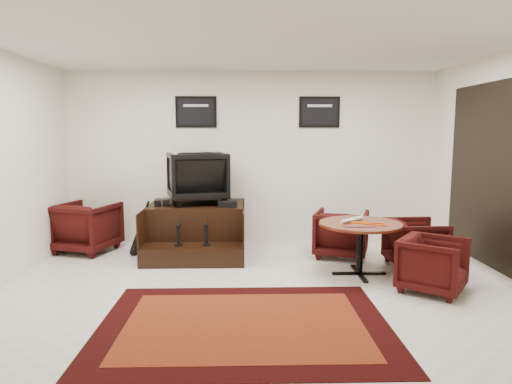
{
  "coord_description": "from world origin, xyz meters",
  "views": [
    {
      "loc": [
        -0.13,
        -5.0,
        1.83
      ],
      "look_at": [
        0.03,
        0.9,
        1.05
      ],
      "focal_mm": 32.0,
      "sensor_mm": 36.0,
      "label": 1
    }
  ],
  "objects_px": {
    "meeting_table": "(360,229)",
    "table_chair_back": "(341,231)",
    "shine_podium": "(197,230)",
    "shine_chair": "(197,175)",
    "armchair_side": "(87,225)",
    "table_chair_window": "(416,241)",
    "table_chair_corner": "(433,262)"
  },
  "relations": [
    {
      "from": "meeting_table",
      "to": "table_chair_back",
      "type": "xyz_separation_m",
      "value": [
        -0.05,
        0.87,
        -0.22
      ]
    },
    {
      "from": "shine_podium",
      "to": "table_chair_back",
      "type": "distance_m",
      "value": 2.17
    },
    {
      "from": "table_chair_back",
      "to": "shine_chair",
      "type": "bearing_deg",
      "value": 7.63
    },
    {
      "from": "armchair_side",
      "to": "table_chair_window",
      "type": "bearing_deg",
      "value": -173.04
    },
    {
      "from": "table_chair_window",
      "to": "table_chair_corner",
      "type": "distance_m",
      "value": 0.99
    },
    {
      "from": "armchair_side",
      "to": "table_chair_back",
      "type": "bearing_deg",
      "value": -167.61
    },
    {
      "from": "shine_podium",
      "to": "table_chair_back",
      "type": "bearing_deg",
      "value": -7.59
    },
    {
      "from": "table_chair_window",
      "to": "table_chair_corner",
      "type": "bearing_deg",
      "value": 168.29
    },
    {
      "from": "shine_podium",
      "to": "table_chair_corner",
      "type": "relative_size",
      "value": 2.13
    },
    {
      "from": "shine_chair",
      "to": "table_chair_corner",
      "type": "relative_size",
      "value": 1.26
    },
    {
      "from": "table_chair_window",
      "to": "shine_podium",
      "type": "bearing_deg",
      "value": 72.61
    },
    {
      "from": "meeting_table",
      "to": "shine_chair",
      "type": "bearing_deg",
      "value": 149.25
    },
    {
      "from": "armchair_side",
      "to": "table_chair_window",
      "type": "xyz_separation_m",
      "value": [
        4.75,
        -0.94,
        -0.06
      ]
    },
    {
      "from": "shine_podium",
      "to": "armchair_side",
      "type": "xyz_separation_m",
      "value": [
        -1.7,
        0.1,
        0.08
      ]
    },
    {
      "from": "shine_podium",
      "to": "table_chair_back",
      "type": "height_order",
      "value": "table_chair_back"
    },
    {
      "from": "shine_podium",
      "to": "table_chair_corner",
      "type": "bearing_deg",
      "value": -32.08
    },
    {
      "from": "armchair_side",
      "to": "table_chair_back",
      "type": "relative_size",
      "value": 1.11
    },
    {
      "from": "table_chair_back",
      "to": "table_chair_corner",
      "type": "relative_size",
      "value": 1.09
    },
    {
      "from": "armchair_side",
      "to": "table_chair_back",
      "type": "xyz_separation_m",
      "value": [
        3.85,
        -0.39,
        -0.04
      ]
    },
    {
      "from": "shine_chair",
      "to": "meeting_table",
      "type": "distance_m",
      "value": 2.63
    },
    {
      "from": "table_chair_back",
      "to": "table_chair_corner",
      "type": "bearing_deg",
      "value": 134.84
    },
    {
      "from": "shine_podium",
      "to": "shine_chair",
      "type": "height_order",
      "value": "shine_chair"
    },
    {
      "from": "shine_podium",
      "to": "table_chair_back",
      "type": "xyz_separation_m",
      "value": [
        2.15,
        -0.29,
        0.04
      ]
    },
    {
      "from": "shine_chair",
      "to": "meeting_table",
      "type": "relative_size",
      "value": 0.84
    },
    {
      "from": "table_chair_back",
      "to": "armchair_side",
      "type": "bearing_deg",
      "value": 13.32
    },
    {
      "from": "shine_podium",
      "to": "armchair_side",
      "type": "distance_m",
      "value": 1.71
    },
    {
      "from": "armchair_side",
      "to": "shine_podium",
      "type": "bearing_deg",
      "value": -165.23
    },
    {
      "from": "shine_podium",
      "to": "table_chair_window",
      "type": "bearing_deg",
      "value": -15.35
    },
    {
      "from": "meeting_table",
      "to": "table_chair_back",
      "type": "bearing_deg",
      "value": 93.29
    },
    {
      "from": "armchair_side",
      "to": "table_chair_corner",
      "type": "relative_size",
      "value": 1.2
    },
    {
      "from": "meeting_table",
      "to": "armchair_side",
      "type": "bearing_deg",
      "value": 162.1
    },
    {
      "from": "shine_podium",
      "to": "table_chair_window",
      "type": "distance_m",
      "value": 3.16
    }
  ]
}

